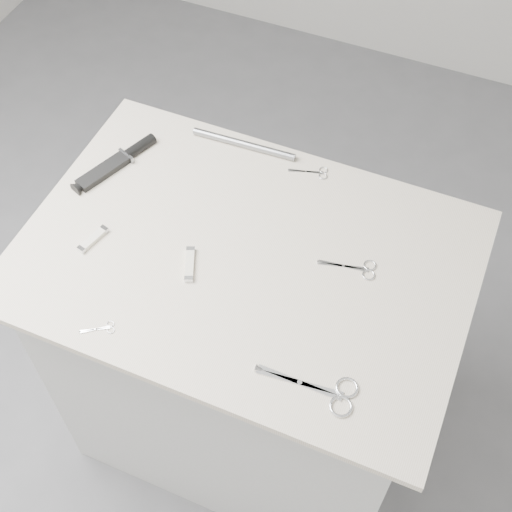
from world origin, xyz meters
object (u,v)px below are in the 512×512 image
at_px(tiny_scissors, 102,328).
at_px(embroidery_scissors_a, 358,268).
at_px(plinth, 247,357).
at_px(pocket_knife_b, 190,264).
at_px(sheathed_knife, 120,160).
at_px(pocket_knife_a, 93,239).
at_px(metal_rail, 244,144).
at_px(embroidery_scissors_b, 315,172).
at_px(large_shears, 328,392).

bearing_deg(tiny_scissors, embroidery_scissors_a, 5.07).
distance_m(plinth, pocket_knife_b, 0.49).
xyz_separation_m(sheathed_knife, pocket_knife_b, (0.29, -0.21, -0.00)).
xyz_separation_m(tiny_scissors, pocket_knife_b, (0.10, 0.21, 0.00)).
bearing_deg(plinth, pocket_knife_a, -164.17).
distance_m(sheathed_knife, pocket_knife_a, 0.25).
height_order(plinth, metal_rail, metal_rail).
relative_size(embroidery_scissors_a, pocket_knife_b, 1.43).
relative_size(embroidery_scissors_a, embroidery_scissors_b, 1.33).
bearing_deg(embroidery_scissors_a, metal_rail, 135.52).
xyz_separation_m(plinth, embroidery_scissors_a, (0.24, 0.06, 0.47)).
bearing_deg(embroidery_scissors_b, embroidery_scissors_a, -67.64).
distance_m(tiny_scissors, sheathed_knife, 0.47).
bearing_deg(pocket_knife_a, metal_rail, -11.04).
distance_m(large_shears, pocket_knife_a, 0.63).
height_order(pocket_knife_b, metal_rail, metal_rail).
xyz_separation_m(embroidery_scissors_a, pocket_knife_a, (-0.57, -0.16, 0.00)).
distance_m(pocket_knife_b, metal_rail, 0.38).
relative_size(plinth, pocket_knife_a, 10.67).
relative_size(pocket_knife_b, metal_rail, 0.34).
bearing_deg(pocket_knife_a, large_shears, -88.83).
xyz_separation_m(large_shears, embroidery_scissors_b, (-0.22, 0.53, -0.00)).
xyz_separation_m(embroidery_scissors_a, sheathed_knife, (-0.64, 0.08, 0.01)).
distance_m(large_shears, embroidery_scissors_a, 0.31).
height_order(embroidery_scissors_b, tiny_scissors, same).
height_order(large_shears, metal_rail, metal_rail).
height_order(large_shears, sheathed_knife, sheathed_knife).
height_order(plinth, large_shears, large_shears).
xyz_separation_m(sheathed_knife, pocket_knife_a, (0.06, -0.24, -0.00)).
height_order(large_shears, pocket_knife_a, pocket_knife_a).
bearing_deg(pocket_knife_b, plinth, -77.76).
bearing_deg(large_shears, embroidery_scissors_a, 94.40).
bearing_deg(plinth, sheathed_knife, 160.15).
xyz_separation_m(tiny_scissors, sheathed_knife, (-0.20, 0.43, 0.01)).
distance_m(sheathed_knife, metal_rail, 0.31).
height_order(sheathed_knife, metal_rail, sheathed_knife).
relative_size(plinth, metal_rail, 3.35).
xyz_separation_m(plinth, pocket_knife_b, (-0.10, -0.07, 0.48)).
distance_m(tiny_scissors, pocket_knife_b, 0.23).
distance_m(large_shears, metal_rail, 0.69).
bearing_deg(plinth, metal_rail, 113.96).
bearing_deg(plinth, pocket_knife_b, -144.67).
bearing_deg(embroidery_scissors_b, metal_rail, 159.19).
bearing_deg(plinth, embroidery_scissors_b, 79.35).
relative_size(sheathed_knife, pocket_knife_a, 2.68).
xyz_separation_m(embroidery_scissors_a, metal_rail, (-0.38, 0.25, 0.01)).
height_order(sheathed_knife, pocket_knife_b, sheathed_knife).
bearing_deg(tiny_scissors, sheathed_knife, 81.29).
height_order(plinth, embroidery_scissors_a, embroidery_scissors_a).
distance_m(embroidery_scissors_b, pocket_knife_b, 0.40).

